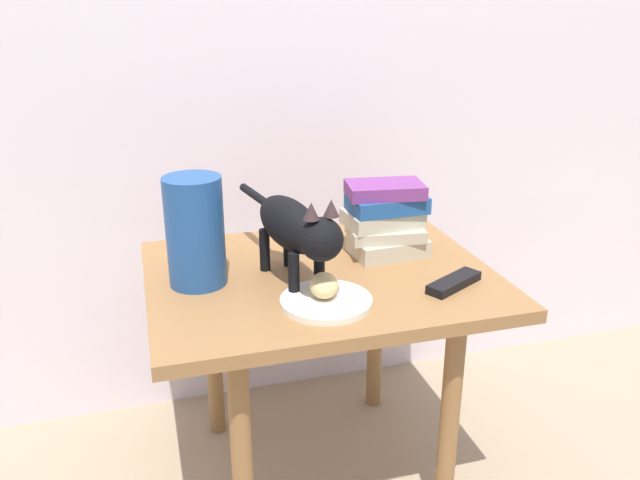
{
  "coord_description": "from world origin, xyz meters",
  "views": [
    {
      "loc": [
        -0.38,
        -1.32,
        1.16
      ],
      "look_at": [
        0.0,
        0.0,
        0.64
      ],
      "focal_mm": 36.28,
      "sensor_mm": 36.0,
      "label": 1
    }
  ],
  "objects_px": {
    "plate": "(326,301)",
    "cat": "(295,228)",
    "tv_remote": "(454,283)",
    "side_table": "(320,302)",
    "green_vase": "(195,232)",
    "bread_roll": "(324,285)",
    "book_stack": "(386,219)",
    "candle_jar": "(204,240)"
  },
  "relations": [
    {
      "from": "tv_remote",
      "to": "side_table",
      "type": "bearing_deg",
      "value": 120.4
    },
    {
      "from": "tv_remote",
      "to": "book_stack",
      "type": "bearing_deg",
      "value": 79.77
    },
    {
      "from": "green_vase",
      "to": "side_table",
      "type": "bearing_deg",
      "value": -3.93
    },
    {
      "from": "plate",
      "to": "bread_roll",
      "type": "bearing_deg",
      "value": 98.76
    },
    {
      "from": "book_stack",
      "to": "green_vase",
      "type": "relative_size",
      "value": 0.81
    },
    {
      "from": "side_table",
      "to": "tv_remote",
      "type": "bearing_deg",
      "value": -31.05
    },
    {
      "from": "green_vase",
      "to": "book_stack",
      "type": "bearing_deg",
      "value": 6.15
    },
    {
      "from": "bread_roll",
      "to": "tv_remote",
      "type": "bearing_deg",
      "value": -1.06
    },
    {
      "from": "book_stack",
      "to": "plate",
      "type": "bearing_deg",
      "value": -133.54
    },
    {
      "from": "side_table",
      "to": "plate",
      "type": "height_order",
      "value": "plate"
    },
    {
      "from": "side_table",
      "to": "tv_remote",
      "type": "xyz_separation_m",
      "value": [
        0.26,
        -0.16,
        0.09
      ]
    },
    {
      "from": "plate",
      "to": "tv_remote",
      "type": "bearing_deg",
      "value": 1.04
    },
    {
      "from": "bread_roll",
      "to": "green_vase",
      "type": "bearing_deg",
      "value": 144.66
    },
    {
      "from": "side_table",
      "to": "cat",
      "type": "bearing_deg",
      "value": -145.08
    },
    {
      "from": "cat",
      "to": "side_table",
      "type": "bearing_deg",
      "value": 34.92
    },
    {
      "from": "side_table",
      "to": "plate",
      "type": "bearing_deg",
      "value": -101.66
    },
    {
      "from": "green_vase",
      "to": "tv_remote",
      "type": "relative_size",
      "value": 1.62
    },
    {
      "from": "plate",
      "to": "tv_remote",
      "type": "height_order",
      "value": "tv_remote"
    },
    {
      "from": "cat",
      "to": "tv_remote",
      "type": "distance_m",
      "value": 0.37
    },
    {
      "from": "side_table",
      "to": "plate",
      "type": "distance_m",
      "value": 0.19
    },
    {
      "from": "side_table",
      "to": "cat",
      "type": "distance_m",
      "value": 0.22
    },
    {
      "from": "book_stack",
      "to": "side_table",
      "type": "bearing_deg",
      "value": -159.75
    },
    {
      "from": "plate",
      "to": "green_vase",
      "type": "xyz_separation_m",
      "value": [
        -0.24,
        0.18,
        0.11
      ]
    },
    {
      "from": "book_stack",
      "to": "green_vase",
      "type": "distance_m",
      "value": 0.47
    },
    {
      "from": "green_vase",
      "to": "tv_remote",
      "type": "xyz_separation_m",
      "value": [
        0.54,
        -0.18,
        -0.11
      ]
    },
    {
      "from": "plate",
      "to": "candle_jar",
      "type": "xyz_separation_m",
      "value": [
        -0.21,
        0.34,
        0.03
      ]
    },
    {
      "from": "tv_remote",
      "to": "cat",
      "type": "bearing_deg",
      "value": 133.23
    },
    {
      "from": "cat",
      "to": "green_vase",
      "type": "distance_m",
      "value": 0.22
    },
    {
      "from": "plate",
      "to": "green_vase",
      "type": "height_order",
      "value": "green_vase"
    },
    {
      "from": "plate",
      "to": "cat",
      "type": "distance_m",
      "value": 0.17
    },
    {
      "from": "side_table",
      "to": "plate",
      "type": "xyz_separation_m",
      "value": [
        -0.03,
        -0.16,
        0.08
      ]
    },
    {
      "from": "bread_roll",
      "to": "book_stack",
      "type": "height_order",
      "value": "book_stack"
    },
    {
      "from": "plate",
      "to": "tv_remote",
      "type": "distance_m",
      "value": 0.29
    },
    {
      "from": "side_table",
      "to": "green_vase",
      "type": "bearing_deg",
      "value": 176.07
    },
    {
      "from": "book_stack",
      "to": "tv_remote",
      "type": "distance_m",
      "value": 0.25
    },
    {
      "from": "cat",
      "to": "book_stack",
      "type": "distance_m",
      "value": 0.28
    },
    {
      "from": "book_stack",
      "to": "cat",
      "type": "bearing_deg",
      "value": -155.38
    },
    {
      "from": "book_stack",
      "to": "candle_jar",
      "type": "xyz_separation_m",
      "value": [
        -0.43,
        0.11,
        -0.05
      ]
    },
    {
      "from": "plate",
      "to": "green_vase",
      "type": "bearing_deg",
      "value": 143.16
    },
    {
      "from": "bread_roll",
      "to": "book_stack",
      "type": "distance_m",
      "value": 0.32
    },
    {
      "from": "cat",
      "to": "candle_jar",
      "type": "relative_size",
      "value": 5.57
    },
    {
      "from": "bread_roll",
      "to": "green_vase",
      "type": "distance_m",
      "value": 0.31
    }
  ]
}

